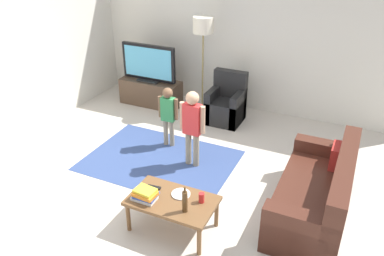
{
  "coord_description": "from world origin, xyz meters",
  "views": [
    {
      "loc": [
        2.05,
        -3.78,
        3.22
      ],
      "look_at": [
        0.0,
        0.6,
        0.65
      ],
      "focal_mm": 36.44,
      "sensor_mm": 36.0,
      "label": 1
    }
  ],
  "objects_px": {
    "book_stack": "(145,195)",
    "tv_remote": "(154,187)",
    "child_center": "(192,122)",
    "tv_stand": "(151,93)",
    "soda_can": "(202,198)",
    "bottle": "(185,201)",
    "floor_lamp": "(203,30)",
    "couch": "(319,196)",
    "coffee_table": "(172,203)",
    "tv": "(149,63)",
    "plate": "(181,194)",
    "child_near_tv": "(168,112)",
    "armchair": "(227,105)"
  },
  "relations": [
    {
      "from": "coffee_table",
      "to": "soda_can",
      "type": "relative_size",
      "value": 8.33
    },
    {
      "from": "floor_lamp",
      "to": "tv_stand",
      "type": "bearing_deg",
      "value": -171.7
    },
    {
      "from": "tv_stand",
      "to": "bottle",
      "type": "xyz_separation_m",
      "value": [
        2.26,
        -3.1,
        0.31
      ]
    },
    {
      "from": "tv_stand",
      "to": "soda_can",
      "type": "bearing_deg",
      "value": -50.61
    },
    {
      "from": "soda_can",
      "to": "tv",
      "type": "bearing_deg",
      "value": 129.6
    },
    {
      "from": "plate",
      "to": "floor_lamp",
      "type": "bearing_deg",
      "value": 109.25
    },
    {
      "from": "child_center",
      "to": "tv_remote",
      "type": "bearing_deg",
      "value": -86.61
    },
    {
      "from": "couch",
      "to": "plate",
      "type": "xyz_separation_m",
      "value": [
        -1.45,
        -0.84,
        0.14
      ]
    },
    {
      "from": "tv_remote",
      "to": "coffee_table",
      "type": "bearing_deg",
      "value": -24.72
    },
    {
      "from": "tv",
      "to": "couch",
      "type": "bearing_deg",
      "value": -29.38
    },
    {
      "from": "floor_lamp",
      "to": "child_center",
      "type": "distance_m",
      "value": 2.07
    },
    {
      "from": "armchair",
      "to": "floor_lamp",
      "type": "xyz_separation_m",
      "value": [
        -0.56,
        0.19,
        1.25
      ]
    },
    {
      "from": "coffee_table",
      "to": "bottle",
      "type": "height_order",
      "value": "bottle"
    },
    {
      "from": "child_center",
      "to": "soda_can",
      "type": "distance_m",
      "value": 1.44
    },
    {
      "from": "bottle",
      "to": "child_near_tv",
      "type": "bearing_deg",
      "value": 122.91
    },
    {
      "from": "plate",
      "to": "book_stack",
      "type": "bearing_deg",
      "value": -143.5
    },
    {
      "from": "tv_remote",
      "to": "soda_can",
      "type": "distance_m",
      "value": 0.62
    },
    {
      "from": "coffee_table",
      "to": "tv_stand",
      "type": "bearing_deg",
      "value": 124.45
    },
    {
      "from": "floor_lamp",
      "to": "book_stack",
      "type": "xyz_separation_m",
      "value": [
        0.72,
        -3.25,
        -1.06
      ]
    },
    {
      "from": "tv_stand",
      "to": "armchair",
      "type": "bearing_deg",
      "value": -1.41
    },
    {
      "from": "child_near_tv",
      "to": "bottle",
      "type": "xyz_separation_m",
      "value": [
        1.18,
        -1.82,
        -0.04
      ]
    },
    {
      "from": "tv_remote",
      "to": "bottle",
      "type": "bearing_deg",
      "value": -29.22
    },
    {
      "from": "child_center",
      "to": "floor_lamp",
      "type": "bearing_deg",
      "value": 109.3
    },
    {
      "from": "tv",
      "to": "plate",
      "type": "xyz_separation_m",
      "value": [
        2.09,
        -2.83,
        -0.42
      ]
    },
    {
      "from": "soda_can",
      "to": "plate",
      "type": "relative_size",
      "value": 0.55
    },
    {
      "from": "child_near_tv",
      "to": "coffee_table",
      "type": "xyz_separation_m",
      "value": [
        0.96,
        -1.7,
        -0.23
      ]
    },
    {
      "from": "couch",
      "to": "child_center",
      "type": "height_order",
      "value": "child_center"
    },
    {
      "from": "child_near_tv",
      "to": "tv_remote",
      "type": "bearing_deg",
      "value": -67.64
    },
    {
      "from": "plate",
      "to": "soda_can",
      "type": "bearing_deg",
      "value": -4.24
    },
    {
      "from": "bottle",
      "to": "plate",
      "type": "bearing_deg",
      "value": 125.27
    },
    {
      "from": "tv",
      "to": "coffee_table",
      "type": "xyz_separation_m",
      "value": [
        2.04,
        -2.95,
        -0.48
      ]
    },
    {
      "from": "child_near_tv",
      "to": "soda_can",
      "type": "bearing_deg",
      "value": -51.39
    },
    {
      "from": "bottle",
      "to": "soda_can",
      "type": "xyz_separation_m",
      "value": [
        0.1,
        0.22,
        -0.07
      ]
    },
    {
      "from": "tv",
      "to": "child_center",
      "type": "bearing_deg",
      "value": -44.1
    },
    {
      "from": "book_stack",
      "to": "soda_can",
      "type": "distance_m",
      "value": 0.64
    },
    {
      "from": "armchair",
      "to": "couch",
      "type": "bearing_deg",
      "value": -45.51
    },
    {
      "from": "couch",
      "to": "book_stack",
      "type": "xyz_separation_m",
      "value": [
        -1.78,
        -1.08,
        0.19
      ]
    },
    {
      "from": "child_center",
      "to": "tv_remote",
      "type": "height_order",
      "value": "child_center"
    },
    {
      "from": "couch",
      "to": "armchair",
      "type": "height_order",
      "value": "armchair"
    },
    {
      "from": "soda_can",
      "to": "plate",
      "type": "bearing_deg",
      "value": 175.76
    },
    {
      "from": "child_center",
      "to": "child_near_tv",
      "type": "bearing_deg",
      "value": 148.22
    },
    {
      "from": "tv_stand",
      "to": "bottle",
      "type": "bearing_deg",
      "value": -53.85
    },
    {
      "from": "floor_lamp",
      "to": "couch",
      "type": "bearing_deg",
      "value": -40.91
    },
    {
      "from": "book_stack",
      "to": "tv_remote",
      "type": "xyz_separation_m",
      "value": [
        -0.02,
        0.22,
        -0.05
      ]
    },
    {
      "from": "tv_remote",
      "to": "tv_stand",
      "type": "bearing_deg",
      "value": 114.91
    },
    {
      "from": "child_center",
      "to": "plate",
      "type": "distance_m",
      "value": 1.32
    },
    {
      "from": "couch",
      "to": "floor_lamp",
      "type": "relative_size",
      "value": 1.01
    },
    {
      "from": "couch",
      "to": "coffee_table",
      "type": "xyz_separation_m",
      "value": [
        -1.5,
        -0.96,
        0.08
      ]
    },
    {
      "from": "child_near_tv",
      "to": "tv_remote",
      "type": "xyz_separation_m",
      "value": [
        0.66,
        -1.6,
        -0.17
      ]
    },
    {
      "from": "tv",
      "to": "child_center",
      "type": "distance_m",
      "value": 2.33
    }
  ]
}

